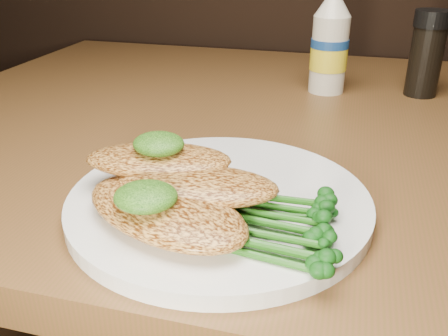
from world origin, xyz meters
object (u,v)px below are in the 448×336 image
(plate, at_px, (219,201))
(mayo_bottle, at_px, (330,40))
(pepper_grinder, at_px, (426,54))
(dining_table, at_px, (314,335))

(plate, bearing_deg, mayo_bottle, 80.67)
(mayo_bottle, distance_m, pepper_grinder, 0.14)
(dining_table, relative_size, plate, 4.45)
(plate, relative_size, pepper_grinder, 2.14)
(plate, distance_m, mayo_bottle, 0.40)
(dining_table, distance_m, pepper_grinder, 0.48)
(plate, distance_m, pepper_grinder, 0.46)
(dining_table, xyz_separation_m, plate, (-0.09, -0.26, 0.38))
(plate, bearing_deg, dining_table, 70.40)
(pepper_grinder, bearing_deg, dining_table, -126.59)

